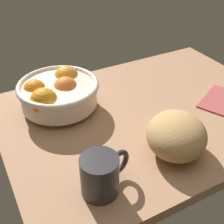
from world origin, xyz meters
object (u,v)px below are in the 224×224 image
object	(u,v)px
bread_loaf	(176,135)
mug	(101,175)
napkin_folded	(220,99)
fruit_bowl	(57,92)

from	to	relation	value
bread_loaf	mug	xyz separation A→B (cm)	(-21.13, -2.44, -0.32)
bread_loaf	napkin_folded	size ratio (longest dim) A/B	1.05
napkin_folded	fruit_bowl	bearing A→B (deg)	156.41
napkin_folded	mug	xyz separation A→B (cm)	(-47.34, -13.66, 4.07)
napkin_folded	mug	bearing A→B (deg)	-163.91
fruit_bowl	napkin_folded	xyz separation A→B (cm)	(44.76, -19.55, -4.95)
bread_loaf	napkin_folded	xyz separation A→B (cm)	(26.21, 11.22, -4.39)
napkin_folded	bread_loaf	bearing A→B (deg)	-156.83
fruit_bowl	mug	distance (cm)	33.32
fruit_bowl	mug	bearing A→B (deg)	-94.45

